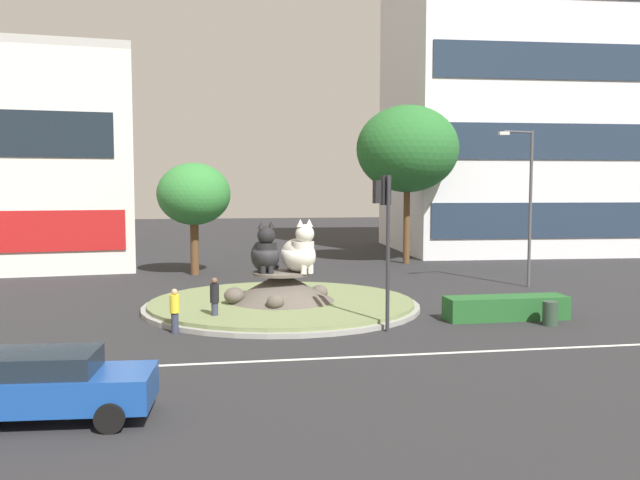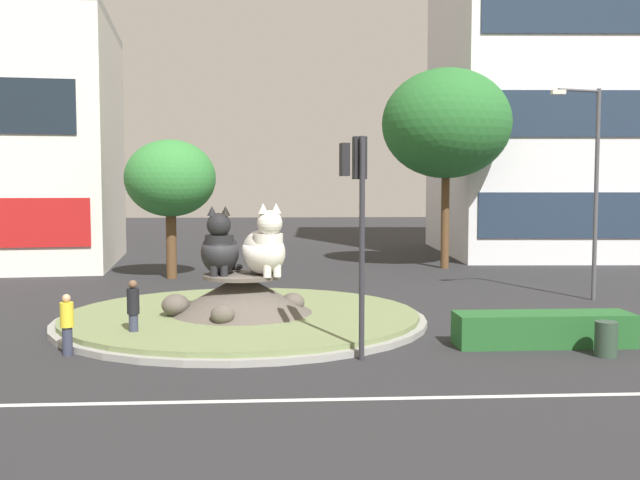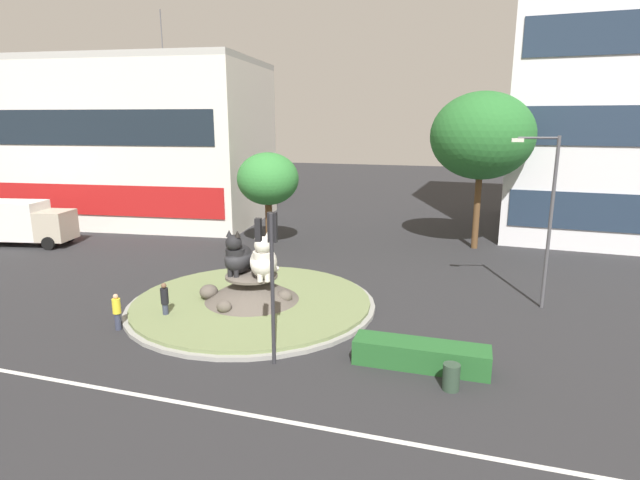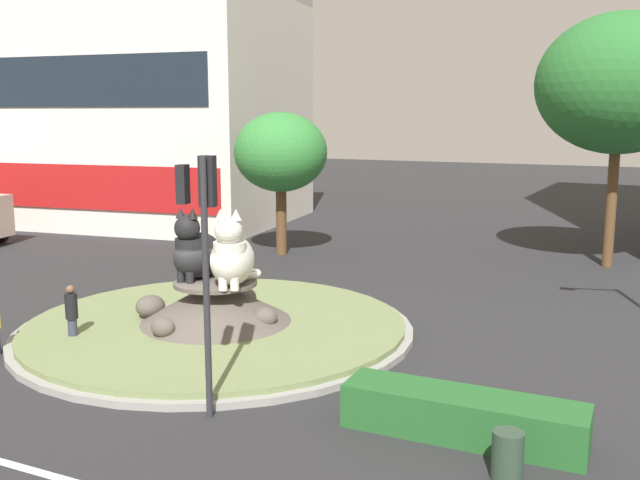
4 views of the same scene
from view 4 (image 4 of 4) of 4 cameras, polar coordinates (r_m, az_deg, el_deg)
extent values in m
plane|color=#28282B|center=(21.46, -8.34, -7.32)|extent=(160.00, 160.00, 0.00)
cylinder|color=gray|center=(21.44, -8.35, -7.09)|extent=(11.68, 11.68, 0.18)
cylinder|color=#707F51|center=(21.39, -8.36, -6.67)|extent=(11.21, 11.21, 0.14)
cone|color=#564F47|center=(21.20, -8.41, -4.90)|extent=(4.46, 4.46, 1.22)
cylinder|color=#564F47|center=(21.07, -8.44, -3.45)|extent=(2.45, 2.45, 0.12)
ellipsoid|color=#564F47|center=(20.51, -4.51, -6.23)|extent=(0.76, 0.72, 0.61)
ellipsoid|color=#564F47|center=(22.68, -6.15, -4.62)|extent=(0.81, 0.75, 0.65)
ellipsoid|color=#564F47|center=(22.05, -13.52, -5.22)|extent=(0.85, 0.92, 0.68)
ellipsoid|color=#564F47|center=(20.05, -12.56, -6.90)|extent=(0.70, 0.57, 0.56)
ellipsoid|color=black|center=(21.41, -9.82, -1.23)|extent=(1.25, 1.91, 1.37)
cylinder|color=black|center=(21.08, -10.40, -1.00)|extent=(0.91, 0.91, 0.86)
sphere|color=black|center=(20.84, -10.67, 0.95)|extent=(0.75, 0.75, 0.75)
torus|color=black|center=(22.00, -8.01, -2.34)|extent=(0.89, 0.89, 0.17)
cone|color=black|center=(20.66, -10.23, 2.12)|extent=(0.32, 0.32, 0.31)
cone|color=black|center=(20.89, -11.18, 2.17)|extent=(0.32, 0.32, 0.31)
cylinder|color=black|center=(20.88, -10.45, -2.98)|extent=(0.24, 0.24, 0.34)
cylinder|color=black|center=(21.05, -11.16, -2.90)|extent=(0.24, 0.24, 0.34)
ellipsoid|color=silver|center=(20.43, -7.08, -1.62)|extent=(1.91, 2.29, 1.43)
cylinder|color=silver|center=(20.01, -7.27, -1.40)|extent=(1.21, 1.21, 0.89)
sphere|color=silver|center=(19.74, -7.39, 0.74)|extent=(0.78, 0.78, 0.78)
torus|color=silver|center=(21.27, -5.85, -2.70)|extent=(1.03, 1.03, 0.18)
cone|color=silver|center=(19.64, -6.79, 2.05)|extent=(0.42, 0.42, 0.32)
cone|color=silver|center=(19.71, -8.03, 2.05)|extent=(0.42, 0.42, 0.32)
cylinder|color=silver|center=(19.83, -6.91, -3.55)|extent=(0.25, 0.25, 0.36)
cylinder|color=silver|center=(19.88, -7.84, -3.54)|extent=(0.25, 0.25, 0.36)
cylinder|color=#2D2D33|center=(14.85, -9.15, -4.05)|extent=(0.14, 0.14, 5.55)
cube|color=black|center=(14.67, -9.06, 4.71)|extent=(0.36, 0.30, 1.05)
sphere|color=red|center=(14.72, -8.97, 5.96)|extent=(0.18, 0.18, 0.18)
sphere|color=#392706|center=(14.75, -8.94, 4.73)|extent=(0.18, 0.18, 0.18)
sphere|color=black|center=(14.78, -8.90, 3.52)|extent=(0.18, 0.18, 0.18)
cube|color=black|center=(14.66, -11.01, 4.44)|extent=(0.25, 0.31, 0.80)
cube|color=silver|center=(47.50, -18.96, 9.70)|extent=(28.18, 15.60, 13.08)
cube|color=#B21919|center=(42.75, -23.81, 4.14)|extent=(25.68, 3.06, 2.35)
cube|color=#19232D|center=(42.64, -24.32, 11.50)|extent=(24.61, 2.90, 2.62)
cube|color=#B2B2AD|center=(48.01, -19.44, 17.81)|extent=(28.18, 15.60, 0.50)
cube|color=#235B28|center=(14.78, 11.42, -13.72)|extent=(4.80, 1.20, 0.90)
cylinder|color=brown|center=(32.62, -3.14, 1.46)|extent=(0.49, 0.49, 3.03)
ellipsoid|color=#337F38|center=(32.30, -3.19, 7.09)|extent=(4.23, 4.23, 3.60)
cylinder|color=brown|center=(32.20, 22.41, 2.32)|extent=(0.43, 0.43, 4.94)
ellipsoid|color=#286B2D|center=(31.99, 23.03, 11.53)|extent=(6.75, 6.75, 5.74)
cylinder|color=#33384C|center=(20.95, -19.31, -7.05)|extent=(0.25, 0.25, 0.81)
cylinder|color=black|center=(20.75, -19.43, -5.04)|extent=(0.34, 0.34, 0.71)
sphere|color=brown|center=(20.64, -19.50, -3.78)|extent=(0.23, 0.23, 0.23)
cylinder|color=black|center=(39.24, -24.42, 0.45)|extent=(0.94, 0.46, 0.90)
cylinder|color=#2D4233|center=(13.40, 14.88, -16.48)|extent=(0.56, 0.56, 0.90)
camera|label=1|loc=(17.99, -100.98, -5.73)|focal=37.28mm
camera|label=2|loc=(11.90, -92.51, -10.48)|focal=40.48mm
camera|label=3|loc=(4.71, -136.10, 21.94)|focal=28.47mm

